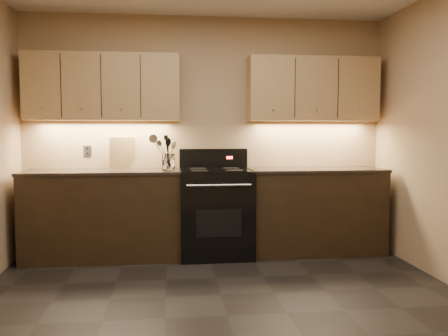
{
  "coord_description": "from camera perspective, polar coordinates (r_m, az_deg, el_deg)",
  "views": [
    {
      "loc": [
        -0.4,
        -3.32,
        1.34
      ],
      "look_at": [
        0.14,
        1.45,
        0.96
      ],
      "focal_mm": 38.0,
      "sensor_mm": 36.0,
      "label": 1
    }
  ],
  "objects": [
    {
      "name": "counter_right",
      "position": [
        5.33,
        10.87,
        -5.02
      ],
      "size": [
        1.46,
        0.62,
        0.93
      ],
      "color": "black",
      "rests_on": "ground"
    },
    {
      "name": "wooden_spoon",
      "position": [
        5.0,
        -6.95,
        1.62
      ],
      "size": [
        0.15,
        0.11,
        0.3
      ],
      "primitive_type": null,
      "rotation": [
        -0.14,
        0.32,
        0.12
      ],
      "color": "tan",
      "rests_on": "utensil_crock"
    },
    {
      "name": "outlet_plate",
      "position": [
        5.39,
        -16.1,
        1.98
      ],
      "size": [
        0.08,
        0.01,
        0.12
      ],
      "primitive_type": "cube",
      "color": "#B2B5BA",
      "rests_on": "wall_back"
    },
    {
      "name": "steel_skimmer",
      "position": [
        4.98,
        -6.51,
        2.13
      ],
      "size": [
        0.27,
        0.13,
        0.38
      ],
      "primitive_type": null,
      "rotation": [
        -0.1,
        -0.51,
        -0.02
      ],
      "color": "silver",
      "rests_on": "utensil_crock"
    },
    {
      "name": "upper_cab_left",
      "position": [
        5.24,
        -14.34,
        9.4
      ],
      "size": [
        1.6,
        0.3,
        0.7
      ],
      "primitive_type": "cube",
      "color": "tan",
      "rests_on": "wall_back"
    },
    {
      "name": "wall_back",
      "position": [
        5.33,
        -2.2,
        4.06
      ],
      "size": [
        4.0,
        0.04,
        2.6
      ],
      "primitive_type": "cube",
      "color": "tan",
      "rests_on": "ground"
    },
    {
      "name": "counter_left",
      "position": [
        5.14,
        -14.28,
        -5.43
      ],
      "size": [
        1.62,
        0.62,
        0.93
      ],
      "color": "black",
      "rests_on": "ground"
    },
    {
      "name": "upper_cab_right",
      "position": [
        5.43,
        10.61,
        9.28
      ],
      "size": [
        1.44,
        0.3,
        0.7
      ],
      "primitive_type": "cube",
      "color": "tan",
      "rests_on": "wall_back"
    },
    {
      "name": "stove",
      "position": [
        5.1,
        -1.0,
        -5.23
      ],
      "size": [
        0.76,
        0.68,
        1.14
      ],
      "color": "black",
      "rests_on": "ground"
    },
    {
      "name": "cutting_board",
      "position": [
        5.31,
        -12.15,
        1.83
      ],
      "size": [
        0.29,
        0.14,
        0.35
      ],
      "primitive_type": "cube",
      "rotation": [
        0.18,
        0.0,
        0.24
      ],
      "color": "tan",
      "rests_on": "counter_left"
    },
    {
      "name": "utensil_crock",
      "position": [
        5.0,
        -6.7,
        0.66
      ],
      "size": [
        0.17,
        0.17,
        0.17
      ],
      "color": "white",
      "rests_on": "counter_left"
    },
    {
      "name": "black_turner",
      "position": [
        4.97,
        -6.57,
        2.02
      ],
      "size": [
        0.13,
        0.14,
        0.38
      ],
      "primitive_type": null,
      "rotation": [
        -0.15,
        -0.09,
        0.17
      ],
      "color": "black",
      "rests_on": "utensil_crock"
    },
    {
      "name": "black_spoon",
      "position": [
        5.01,
        -6.8,
        1.76
      ],
      "size": [
        0.07,
        0.12,
        0.32
      ],
      "primitive_type": null,
      "rotation": [
        0.18,
        0.01,
        0.1
      ],
      "color": "black",
      "rests_on": "utensil_crock"
    },
    {
      "name": "floor",
      "position": [
        3.6,
        0.38,
        -17.35
      ],
      "size": [
        4.0,
        4.0,
        0.0
      ],
      "primitive_type": "plane",
      "color": "black",
      "rests_on": "ground"
    },
    {
      "name": "steel_spatula",
      "position": [
        5.01,
        -6.31,
        1.87
      ],
      "size": [
        0.23,
        0.12,
        0.35
      ],
      "primitive_type": null,
      "rotation": [
        0.15,
        -0.43,
        -0.22
      ],
      "color": "silver",
      "rests_on": "utensil_crock"
    }
  ]
}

